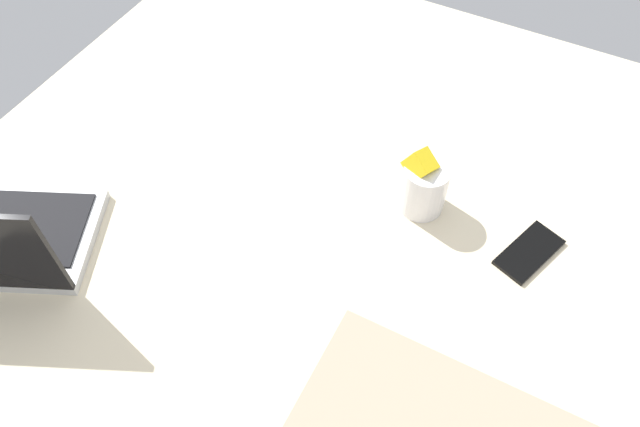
% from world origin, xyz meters
% --- Properties ---
extents(bed_mattress, '(1.80, 1.40, 0.18)m').
position_xyz_m(bed_mattress, '(0.00, 0.00, 0.09)').
color(bed_mattress, beige).
rests_on(bed_mattress, ground).
extents(snack_cup, '(0.10, 0.09, 0.15)m').
position_xyz_m(snack_cup, '(-0.03, -0.04, 0.24)').
color(snack_cup, silver).
rests_on(snack_cup, bed_mattress).
extents(cell_phone, '(0.11, 0.15, 0.01)m').
position_xyz_m(cell_phone, '(-0.25, -0.03, 0.18)').
color(cell_phone, black).
rests_on(cell_phone, bed_mattress).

